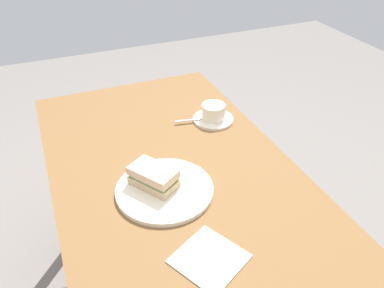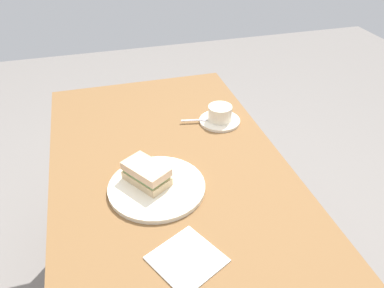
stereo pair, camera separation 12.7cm
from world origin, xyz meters
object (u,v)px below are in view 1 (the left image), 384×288
object	(u,v)px
sandwich_plate	(165,190)
coffee_saucer	(213,119)
spoon	(193,120)
napkin	(209,259)
sandwich_front	(153,177)
coffee_cup	(214,111)
dining_table	(176,195)

from	to	relation	value
sandwich_plate	coffee_saucer	world-z (taller)	sandwich_plate
spoon	sandwich_plate	bearing A→B (deg)	-34.75
coffee_saucer	napkin	bearing A→B (deg)	-26.08
sandwich_front	coffee_cup	size ratio (longest dim) A/B	1.58
coffee_saucer	coffee_cup	bearing A→B (deg)	130.63
spoon	napkin	xyz separation A→B (m)	(0.59, -0.21, -0.01)
sandwich_plate	spoon	world-z (taller)	spoon
coffee_saucer	dining_table	bearing A→B (deg)	-45.50
dining_table	coffee_saucer	world-z (taller)	coffee_saucer
napkin	sandwich_plate	bearing A→B (deg)	-176.07
coffee_cup	sandwich_front	bearing A→B (deg)	-49.01
sandwich_plate	napkin	distance (m)	0.27
sandwich_front	coffee_cup	world-z (taller)	sandwich_front
sandwich_front	coffee_cup	bearing A→B (deg)	130.99
sandwich_front	spoon	world-z (taller)	sandwich_front
sandwich_plate	coffee_cup	bearing A→B (deg)	135.54
dining_table	sandwich_plate	distance (m)	0.14
sandwich_plate	napkin	bearing A→B (deg)	3.93
dining_table	spoon	world-z (taller)	spoon
sandwich_plate	sandwich_front	size ratio (longest dim) A/B	1.81
dining_table	coffee_cup	xyz separation A→B (m)	(-0.24, 0.24, 0.13)
coffee_cup	napkin	size ratio (longest dim) A/B	0.66
sandwich_plate	sandwich_front	bearing A→B (deg)	-136.01
sandwich_front	spoon	bearing A→B (deg)	140.27
spoon	napkin	size ratio (longest dim) A/B	0.66
dining_table	sandwich_plate	xyz separation A→B (m)	(0.07, -0.06, 0.10)
spoon	napkin	distance (m)	0.63
sandwich_front	napkin	distance (m)	0.30
napkin	coffee_cup	bearing A→B (deg)	153.87
dining_table	sandwich_plate	size ratio (longest dim) A/B	4.62
dining_table	coffee_saucer	bearing A→B (deg)	134.50
coffee_saucer	spoon	distance (m)	0.08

